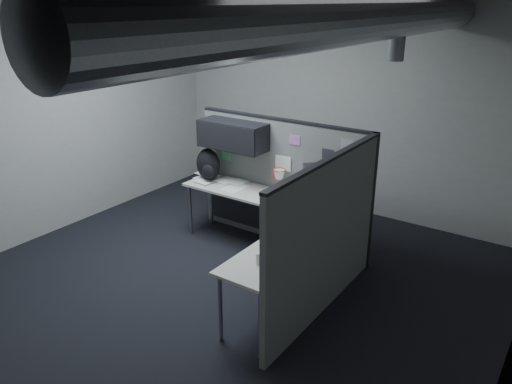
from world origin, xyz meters
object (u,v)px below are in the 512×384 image
Objects in this scene: monitor at (324,189)px; backpack at (208,165)px; desk at (271,216)px; phone at (286,245)px; keyboard at (283,213)px.

backpack is (-1.73, 0.04, -0.05)m from monitor.
phone reaches higher than desk.
monitor reaches higher than desk.
backpack is (-1.88, 1.10, 0.17)m from phone.
keyboard is 1.21× the size of backpack.
monitor is 2.15× the size of phone.
monitor is 0.55m from keyboard.
keyboard is (-0.30, -0.39, -0.24)m from monitor.
desk is at bearing -33.61° from backpack.
backpack reaches higher than phone.
desk is 0.70m from monitor.
phone is at bearing -49.08° from desk.
keyboard reaches higher than desk.
backpack is at bearing 150.95° from keyboard.
keyboard is (0.23, -0.12, 0.14)m from desk.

